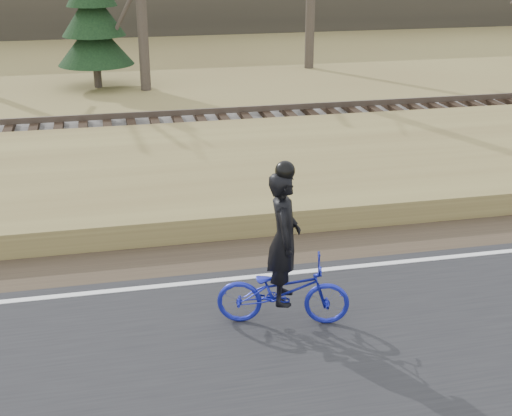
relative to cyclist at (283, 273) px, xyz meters
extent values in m
plane|color=olive|center=(0.88, 1.22, -0.82)|extent=(120.00, 120.00, 0.00)
cube|color=black|center=(0.88, -1.28, -0.79)|extent=(120.00, 6.00, 0.06)
cube|color=silver|center=(0.88, 1.42, -0.75)|extent=(120.00, 0.12, 0.01)
cube|color=#473A2B|center=(0.88, 2.42, -0.80)|extent=(120.00, 1.60, 0.04)
cube|color=olive|center=(0.88, 5.42, -0.60)|extent=(120.00, 5.00, 0.44)
cube|color=slate|center=(0.88, 9.22, -0.59)|extent=(120.00, 3.00, 0.45)
cube|color=black|center=(0.88, 9.22, -0.30)|extent=(120.00, 2.40, 0.14)
cube|color=brown|center=(0.88, 8.50, -0.15)|extent=(120.00, 0.07, 0.15)
cube|color=brown|center=(0.88, 9.94, -0.15)|extent=(120.00, 0.07, 0.15)
imported|color=#171E9E|center=(0.00, 0.00, -0.28)|extent=(1.91, 1.07, 0.95)
imported|color=black|center=(0.00, 0.00, 0.51)|extent=(0.59, 0.76, 1.84)
sphere|color=black|center=(0.00, 0.00, 1.45)|extent=(0.26, 0.26, 0.26)
cylinder|color=#473E34|center=(-2.28, 17.00, -0.28)|extent=(0.28, 0.28, 1.07)
cone|color=#173216|center=(-2.28, 17.00, 0.76)|extent=(2.60, 2.60, 1.55)
cone|color=#173216|center=(-2.28, 17.00, 1.74)|extent=(2.15, 2.15, 1.55)
camera|label=1|loc=(-2.22, -8.36, 4.32)|focal=50.00mm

